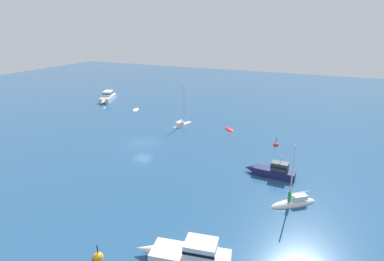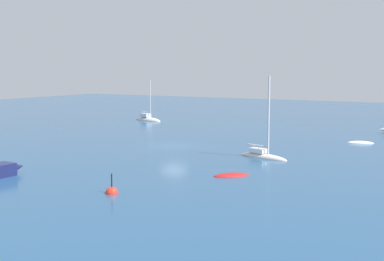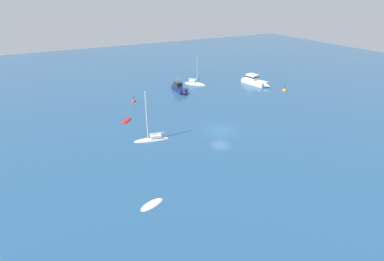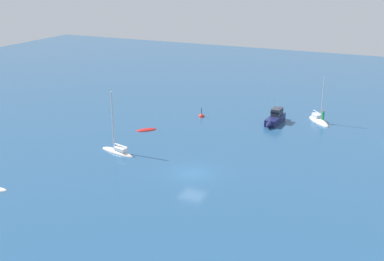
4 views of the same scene
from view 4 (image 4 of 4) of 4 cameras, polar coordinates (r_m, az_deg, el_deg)
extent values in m
plane|color=navy|center=(50.28, 0.06, -5.02)|extent=(160.00, 160.00, 0.00)
ellipsoid|color=silver|center=(56.36, -8.70, -2.56)|extent=(5.00, 2.24, 0.76)
cube|color=white|center=(55.75, -8.32, -2.15)|extent=(1.61, 1.09, 0.37)
cylinder|color=silver|center=(55.48, -9.23, 1.16)|extent=(0.17, 0.17, 6.69)
cylinder|color=silver|center=(55.58, -8.32, -1.74)|extent=(2.17, 0.67, 0.14)
cube|color=#191E4C|center=(66.94, 9.66, 1.25)|extent=(1.67, 4.83, 0.92)
cone|color=#191E4C|center=(64.28, 8.84, 0.57)|extent=(0.98, 1.23, 0.92)
cube|color=#2D333D|center=(67.22, 9.87, 2.16)|extent=(1.24, 1.95, 0.98)
cube|color=black|center=(67.20, 9.88, 2.20)|extent=(1.28, 1.99, 0.24)
cylinder|color=silver|center=(66.97, 9.92, 2.92)|extent=(0.08, 0.08, 0.87)
ellipsoid|color=silver|center=(68.73, 14.55, 0.97)|extent=(4.06, 4.55, 1.09)
cube|color=silver|center=(68.99, 14.37, 1.72)|extent=(1.60, 1.68, 0.44)
cylinder|color=silver|center=(67.39, 14.98, 3.63)|extent=(0.12, 0.12, 5.77)
cylinder|color=silver|center=(68.88, 14.39, 2.10)|extent=(1.48, 1.76, 0.10)
cylinder|color=#19994C|center=(67.96, 15.04, 1.68)|extent=(0.32, 0.32, 1.05)
sphere|color=tan|center=(67.79, 15.08, 2.20)|extent=(0.24, 0.24, 0.24)
ellipsoid|color=#B21E1E|center=(63.48, -5.35, 0.04)|extent=(2.68, 2.67, 0.44)
sphere|color=red|center=(68.88, 1.11, 1.62)|extent=(0.82, 0.82, 0.82)
cylinder|color=black|center=(68.64, 1.12, 2.28)|extent=(0.08, 0.08, 0.83)
camera|label=1|loc=(69.36, 41.12, 11.71)|focal=29.72mm
camera|label=2|loc=(97.68, -3.97, 11.28)|focal=48.60mm
camera|label=3|loc=(43.68, -57.50, 8.97)|focal=29.35mm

